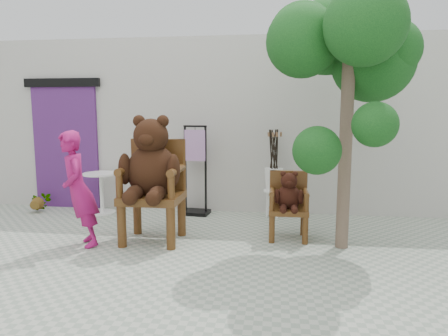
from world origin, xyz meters
name	(u,v)px	position (x,y,z in m)	size (l,w,h in m)	color
ground_plane	(204,268)	(0.00, 0.00, 0.00)	(60.00, 60.00, 0.00)	#A1A695
back_wall	(234,125)	(0.00, 3.10, 1.50)	(9.00, 1.00, 3.00)	#BBB7AF
doorway	(66,144)	(-3.00, 2.58, 1.16)	(1.40, 0.11, 2.33)	#4F2062
chair_big	(152,171)	(-0.85, 0.87, 0.96)	(0.82, 0.89, 1.69)	#43260E
chair_small	(289,198)	(0.96, 1.21, 0.56)	(0.52, 0.51, 0.94)	#43260E
person	(79,190)	(-1.72, 0.52, 0.75)	(0.55, 0.36, 1.50)	#A2145E
cafe_table	(101,188)	(-2.19, 2.20, 0.44)	(0.60, 0.60, 0.70)	white
display_stand	(196,180)	(-0.57, 2.35, 0.58)	(0.49, 0.40, 1.51)	black
stool_bucket	(273,179)	(0.74, 2.35, 0.64)	(0.32, 0.32, 1.45)	white
tree	(344,48)	(1.59, 1.02, 2.51)	(1.90, 1.89, 3.22)	brown
potted_plant	(39,201)	(-3.33, 2.17, 0.19)	(0.34, 0.29, 0.37)	#0E3613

